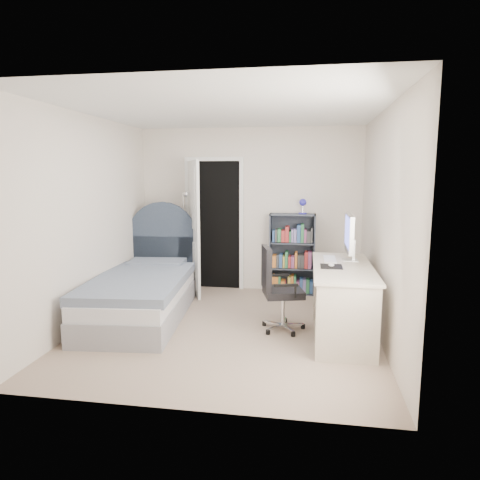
# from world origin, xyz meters

# --- Properties ---
(room_shell) EXTENTS (3.50, 3.70, 2.60)m
(room_shell) POSITION_xyz_m (0.00, 0.00, 1.25)
(room_shell) COLOR gray
(room_shell) RESTS_ON ground
(door) EXTENTS (0.92, 0.77, 2.06)m
(door) POSITION_xyz_m (-0.70, 1.54, 1.03)
(door) COLOR black
(door) RESTS_ON ground
(bed) EXTENTS (1.26, 2.35, 1.39)m
(bed) POSITION_xyz_m (-1.16, 0.33, 0.32)
(bed) COLOR gray
(bed) RESTS_ON ground
(nightstand) EXTENTS (0.39, 0.39, 0.57)m
(nightstand) POSITION_xyz_m (-1.13, 1.51, 0.38)
(nightstand) COLOR tan
(nightstand) RESTS_ON ground
(floor_lamp) EXTENTS (0.22, 0.22, 1.55)m
(floor_lamp) POSITION_xyz_m (-0.95, 1.49, 0.63)
(floor_lamp) COLOR silver
(floor_lamp) RESTS_ON ground
(bookcase) EXTENTS (0.68, 0.29, 1.44)m
(bookcase) POSITION_xyz_m (0.68, 1.65, 0.55)
(bookcase) COLOR #3D4554
(bookcase) RESTS_ON ground
(desk) EXTENTS (0.65, 1.63, 1.33)m
(desk) POSITION_xyz_m (1.30, 0.03, 0.43)
(desk) COLOR beige
(desk) RESTS_ON ground
(office_chair) EXTENTS (0.54, 0.55, 0.98)m
(office_chair) POSITION_xyz_m (0.56, 0.04, 0.54)
(office_chair) COLOR silver
(office_chair) RESTS_ON ground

